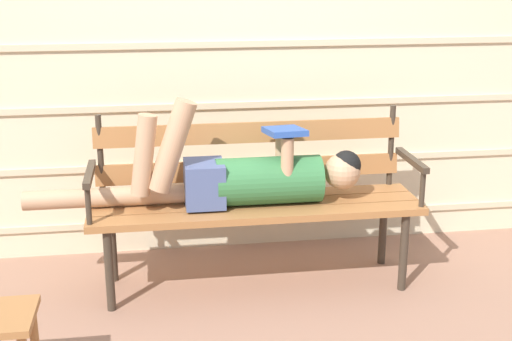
{
  "coord_description": "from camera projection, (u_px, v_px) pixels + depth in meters",
  "views": [
    {
      "loc": [
        -0.51,
        -3.28,
        1.7
      ],
      "look_at": [
        0.0,
        0.12,
        0.64
      ],
      "focal_mm": 49.19,
      "sensor_mm": 36.0,
      "label": 1
    }
  ],
  "objects": [
    {
      "name": "reclining_person",
      "position": [
        241.0,
        176.0,
        3.59
      ],
      "size": [
        1.73,
        0.27,
        0.58
      ],
      "color": "#33703D"
    },
    {
      "name": "house_siding",
      "position": [
        240.0,
        43.0,
        3.98
      ],
      "size": [
        5.31,
        0.08,
        2.45
      ],
      "color": "beige",
      "rests_on": "ground"
    },
    {
      "name": "ground_plane",
      "position": [
        259.0,
        294.0,
        3.67
      ],
      "size": [
        12.0,
        12.0,
        0.0
      ],
      "primitive_type": "plane",
      "color": "#936B56"
    },
    {
      "name": "park_bench",
      "position": [
        254.0,
        191.0,
        3.69
      ],
      "size": [
        1.72,
        0.45,
        0.92
      ],
      "color": "#9E6638",
      "rests_on": "ground"
    }
  ]
}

